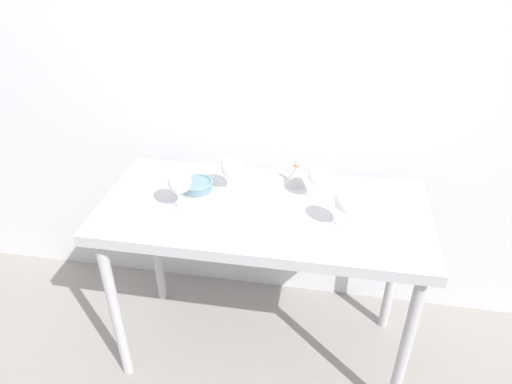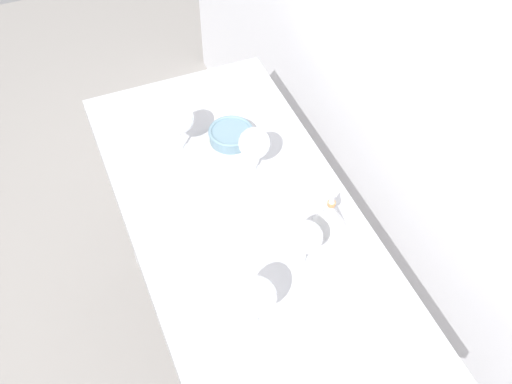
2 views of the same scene
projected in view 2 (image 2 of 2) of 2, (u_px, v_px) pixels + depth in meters
The scene contains 11 objects.
ground_plane at pixel (249, 362), 2.54m from camera, with size 6.00×6.00×0.00m, color gray.
back_wall at pixel (417, 67), 1.69m from camera, with size 3.80×0.04×2.60m, color silver.
steel_counter at pixel (245, 240), 1.95m from camera, with size 1.40×0.65×0.90m.
wine_glass_far_left at pixel (254, 144), 1.89m from camera, with size 0.10×0.10×0.18m.
wine_glass_far_right at pixel (306, 238), 1.66m from camera, with size 0.09×0.09×0.17m.
wine_glass_near_left at pixel (178, 119), 1.95m from camera, with size 0.10×0.10×0.19m.
wine_glass_near_right at pixel (256, 297), 1.54m from camera, with size 0.10×0.10×0.18m.
tasting_sheet_upper at pixel (225, 238), 1.82m from camera, with size 0.20×0.20×0.00m, color white.
tasting_sheet_lower at pixel (316, 342), 1.60m from camera, with size 0.20×0.21×0.00m, color white.
tasting_bowl at pixel (231, 135), 2.06m from camera, with size 0.15×0.15×0.05m.
decanter_funnel at pixel (330, 215), 1.81m from camera, with size 0.11×0.11×0.14m.
Camera 2 is at (1.11, -0.42, 2.34)m, focal length 45.06 mm.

